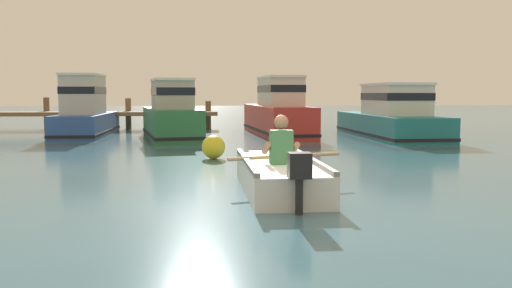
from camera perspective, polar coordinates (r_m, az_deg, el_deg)
ground_plane at (r=7.66m, az=-0.08°, el=-6.05°), size 120.00×120.00×0.00m
wooden_dock at (r=24.04m, az=-21.57°, el=2.96°), size 14.44×1.64×1.34m
rowboat_with_person at (r=8.51m, az=2.42°, el=-3.20°), size 1.90×3.71×1.19m
moored_boat_blue at (r=20.61m, az=-17.40°, el=3.11°), size 1.70×5.49×2.20m
moored_boat_green at (r=18.42m, az=-8.87°, el=2.90°), size 2.48×5.22×1.99m
moored_boat_red at (r=19.89m, az=2.28°, el=3.27°), size 2.12×6.56×2.12m
moored_boat_teal at (r=19.47m, az=13.95°, el=2.73°), size 2.28×6.57×1.85m
mooring_buoy at (r=12.63m, az=-4.48°, el=-0.32°), size 0.55×0.55×0.55m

